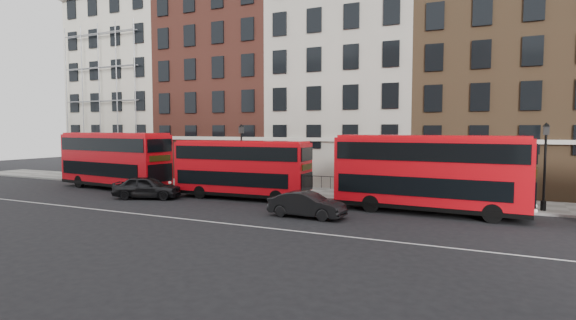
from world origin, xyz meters
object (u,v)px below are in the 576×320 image
at_px(car_front, 307,204).
at_px(bus_c, 428,172).
at_px(bus_b, 241,168).
at_px(car_rear, 147,187).
at_px(bus_a, 114,159).

bearing_deg(car_front, bus_c, -53.93).
xyz_separation_m(bus_c, car_front, (-6.11, -4.17, -1.79)).
relative_size(bus_b, bus_c, 0.90).
relative_size(car_rear, car_front, 1.09).
xyz_separation_m(bus_a, bus_b, (12.58, -0.01, -0.28)).
xyz_separation_m(bus_a, car_front, (19.56, -4.17, -1.81)).
bearing_deg(car_rear, car_front, -115.38).
relative_size(bus_a, car_rear, 2.38).
distance_m(bus_b, bus_c, 13.09).
relative_size(bus_b, car_front, 2.28).
height_order(bus_c, car_rear, bus_c).
height_order(bus_b, bus_c, bus_c).
bearing_deg(bus_a, car_rear, -17.32).
xyz_separation_m(bus_c, car_rear, (-19.35, -2.87, -1.70)).
distance_m(bus_a, car_front, 20.08).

